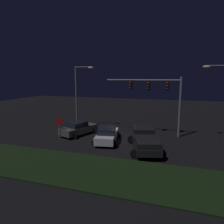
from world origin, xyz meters
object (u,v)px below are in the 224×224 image
Objects in this scene: pickup_truck at (145,139)px; street_lamp_right at (223,93)px; car_sedan at (107,135)px; traffic_signal_gantry at (157,91)px; street_lamp_left at (80,89)px; stop_sign at (59,124)px; car_sedan_far at (78,128)px.

street_lamp_right is at bearing -71.00° from pickup_truck.
car_sedan is 0.56× the size of traffic_signal_gantry.
pickup_truck is 9.26m from street_lamp_right.
street_lamp_left is 3.49× the size of stop_sign.
car_sedan_far is 0.62× the size of street_lamp_right.
traffic_signal_gantry is 9.69m from street_lamp_left.
car_sedan_far is 2.13× the size of stop_sign.
street_lamp_right is 3.45× the size of stop_sign.
street_lamp_left is 16.10m from street_lamp_right.
traffic_signal_gantry is 11.07m from stop_sign.
pickup_truck is 1.24× the size of car_sedan.
street_lamp_left is 1.01× the size of street_lamp_right.
traffic_signal_gantry is 6.41m from street_lamp_right.
pickup_truck is 8.33m from car_sedan_far.
pickup_truck is 0.69× the size of traffic_signal_gantry.
street_lamp_right is (16.07, -0.96, -0.04)m from street_lamp_left.
street_lamp_right is at bearing -80.48° from car_sedan.
car_sedan_far is (-3.96, 1.54, 0.00)m from car_sedan.
car_sedan_far is at bearing -67.54° from street_lamp_left.
street_lamp_right is (10.75, 3.87, 4.15)m from car_sedan.
car_sedan is at bearing 57.75° from pickup_truck.
street_lamp_right reaches higher than car_sedan_far.
traffic_signal_gantry reaches higher than stop_sign.
pickup_truck is 11.68m from street_lamp_left.
street_lamp_left is at bearing 40.44° from pickup_truck.
street_lamp_right is 16.83m from stop_sign.
traffic_signal_gantry is 3.73× the size of stop_sign.
pickup_truck is at bearing -94.29° from traffic_signal_gantry.
stop_sign is (-15.94, -4.25, -3.33)m from street_lamp_right.
car_sedan_far is 15.46m from street_lamp_right.
car_sedan is 2.09× the size of stop_sign.
street_lamp_left is (-5.32, 4.84, 4.19)m from car_sedan.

